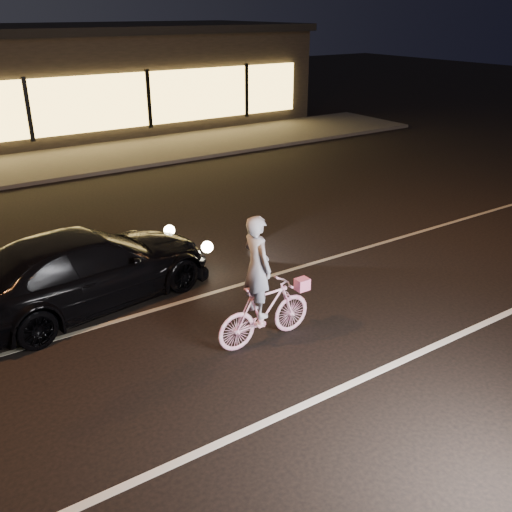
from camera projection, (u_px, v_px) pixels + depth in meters
ground at (279, 340)px, 9.04m from camera, size 90.00×90.00×0.00m
lane_stripe_near at (342, 388)px, 7.90m from camera, size 60.00×0.12×0.01m
lane_stripe_far at (216, 292)px, 10.56m from camera, size 60.00×0.10×0.01m
sidewalk at (49, 164)px, 18.92m from camera, size 30.00×4.00×0.12m
storefront at (0, 81)px, 22.62m from camera, size 25.40×8.42×4.20m
cyclist at (263, 299)px, 8.71m from camera, size 1.68×0.58×2.12m
sedan at (87, 268)px, 9.94m from camera, size 4.89×2.66×1.34m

